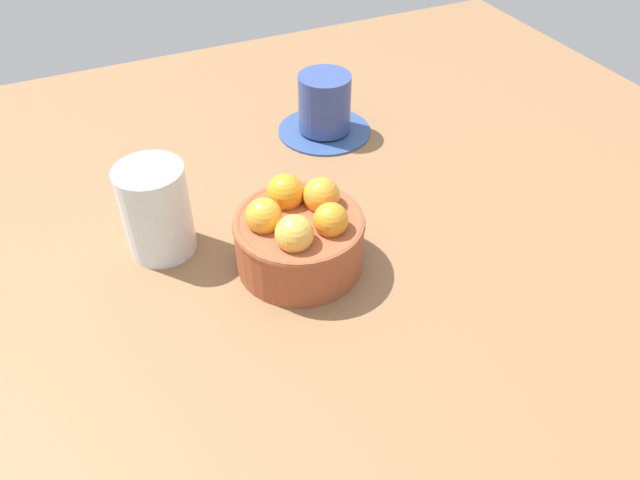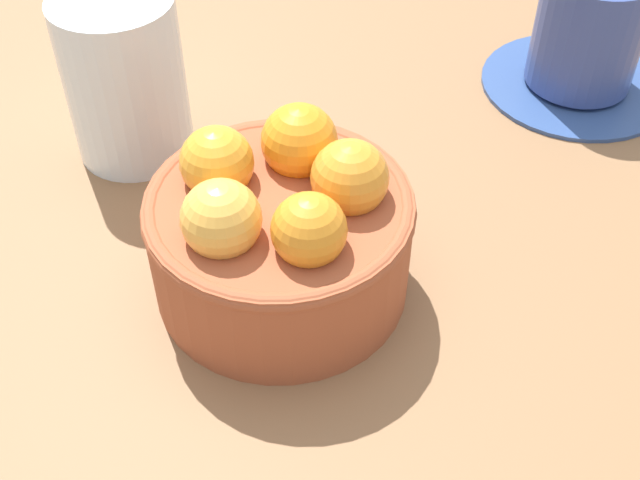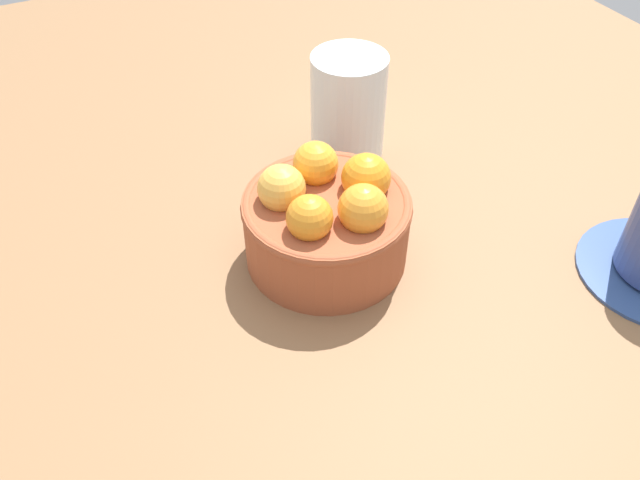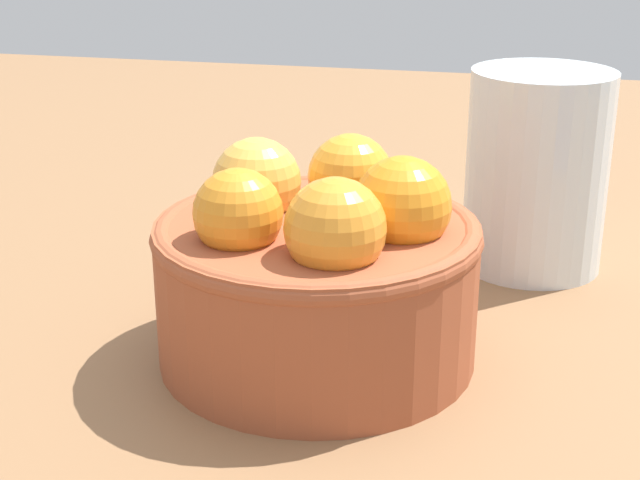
% 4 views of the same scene
% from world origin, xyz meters
% --- Properties ---
extents(ground_plane, '(1.32, 1.17, 0.03)m').
position_xyz_m(ground_plane, '(0.00, 0.00, -0.02)').
color(ground_plane, brown).
extents(terracotta_bowl, '(0.14, 0.14, 0.09)m').
position_xyz_m(terracotta_bowl, '(0.00, -0.00, 0.04)').
color(terracotta_bowl, '#9E4C2D').
rests_on(terracotta_bowl, ground_plane).
extents(coffee_cup, '(0.13, 0.13, 0.09)m').
position_xyz_m(coffee_cup, '(-0.14, -0.24, 0.04)').
color(coffee_cup, '#304B83').
rests_on(coffee_cup, ground_plane).
extents(water_glass, '(0.07, 0.07, 0.10)m').
position_xyz_m(water_glass, '(0.13, -0.09, 0.05)').
color(water_glass, silver).
rests_on(water_glass, ground_plane).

